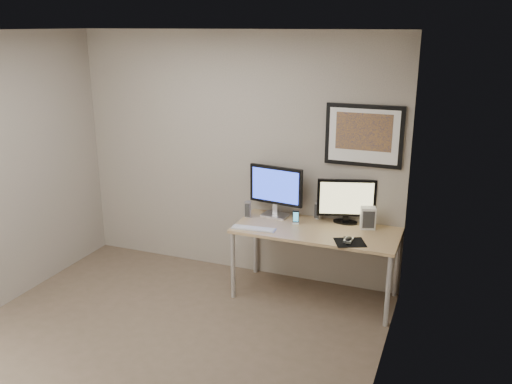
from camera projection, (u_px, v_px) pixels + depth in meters
floor at (159, 346)px, 4.65m from camera, size 3.60×3.60×0.00m
room at (177, 148)px, 4.56m from camera, size 3.60×3.60×3.60m
desk at (316, 235)px, 5.31m from camera, size 1.60×0.70×0.73m
framed_art at (364, 136)px, 5.20m from camera, size 0.75×0.04×0.60m
monitor_large at (276, 189)px, 5.56m from camera, size 0.59×0.22×0.53m
monitor_tv at (346, 200)px, 5.38m from camera, size 0.57×0.20×0.46m
speaker_left at (248, 209)px, 5.60m from camera, size 0.08×0.08×0.17m
speaker_right at (319, 211)px, 5.55m from camera, size 0.09×0.09×0.17m
phone_dock at (296, 217)px, 5.41m from camera, size 0.08×0.08×0.14m
keyboard at (253, 228)px, 5.28m from camera, size 0.44×0.15×0.02m
mousepad at (350, 242)px, 4.96m from camera, size 0.34×0.33×0.00m
mouse at (349, 239)px, 4.98m from camera, size 0.07×0.12×0.04m
remote at (347, 241)px, 4.98m from camera, size 0.10×0.18×0.02m
fan_unit at (368, 218)px, 5.28m from camera, size 0.17×0.14×0.22m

